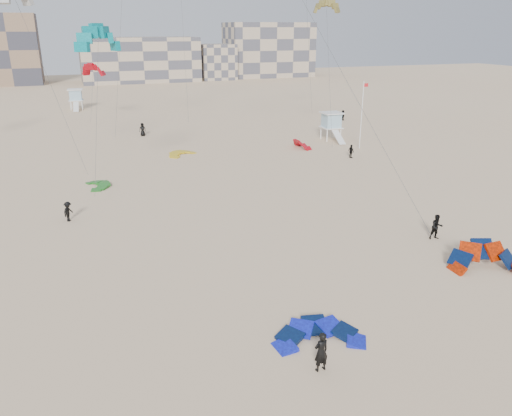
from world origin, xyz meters
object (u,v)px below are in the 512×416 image
object	(u,v)px
kite_ground_orange	(484,269)
lifeguard_tower_near	(331,126)
kitesurfer_main	(321,352)
kite_ground_blue	(319,339)

from	to	relation	value
kite_ground_orange	lifeguard_tower_near	distance (m)	38.96
kitesurfer_main	lifeguard_tower_near	bearing A→B (deg)	-125.93
kite_ground_orange	lifeguard_tower_near	world-z (taller)	lifeguard_tower_near
kite_ground_orange	kitesurfer_main	size ratio (longest dim) A/B	2.32
kite_ground_blue	kite_ground_orange	xyz separation A→B (m)	(13.11, 3.18, 0.00)
kite_ground_blue	kitesurfer_main	xyz separation A→B (m)	(-0.97, -2.08, 0.95)
kite_ground_orange	kitesurfer_main	xyz separation A→B (m)	(-14.08, -5.27, 0.95)
kite_ground_blue	kite_ground_orange	size ratio (longest dim) A/B	0.94
kite_ground_orange	kitesurfer_main	distance (m)	15.06
kite_ground_blue	kite_ground_orange	bearing A→B (deg)	26.05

